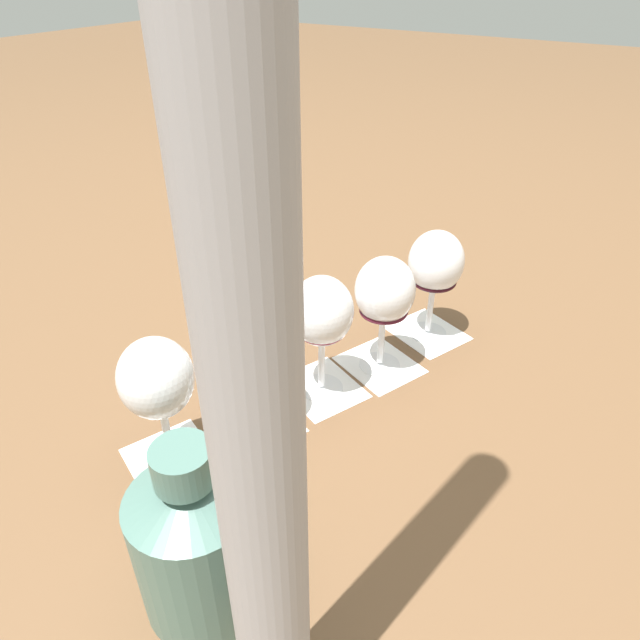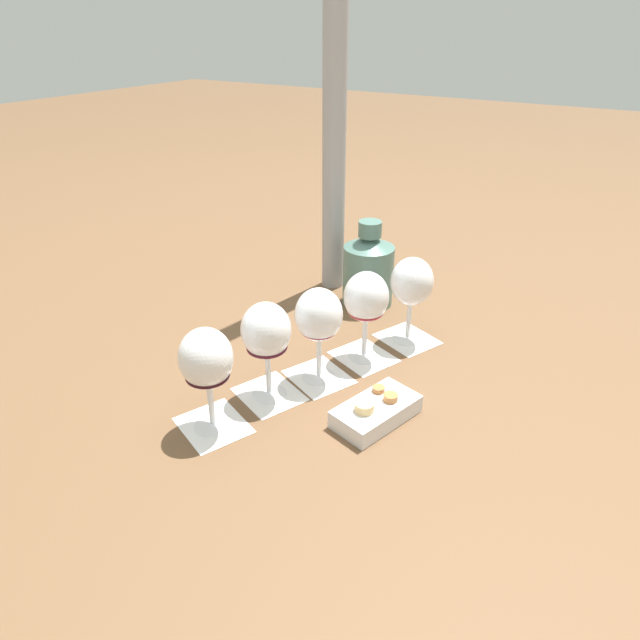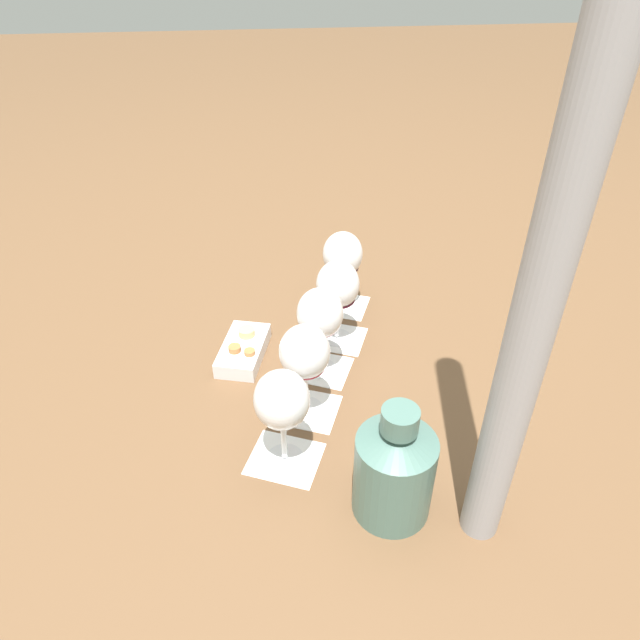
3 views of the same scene
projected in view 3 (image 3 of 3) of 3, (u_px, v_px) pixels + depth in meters
The scene contains 14 objects.
ground_plane at pixel (320, 371), 1.14m from camera, with size 8.00×8.00×0.00m, color brown.
tasting_card_0 at pixel (285, 458), 0.95m from camera, with size 0.14×0.15×0.00m.
tasting_card_1 at pixel (306, 409), 1.05m from camera, with size 0.14×0.15×0.00m.
tasting_card_2 at pixel (320, 368), 1.14m from camera, with size 0.14×0.15×0.00m.
tasting_card_3 at pixel (337, 338), 1.22m from camera, with size 0.14×0.15×0.00m.
tasting_card_4 at pixel (341, 305), 1.32m from camera, with size 0.14×0.15×0.00m.
wine_glass_0 at pixel (282, 404), 0.88m from camera, with size 0.09×0.09×0.18m.
wine_glass_1 at pixel (305, 356), 0.97m from camera, with size 0.09×0.09×0.18m.
wine_glass_2 at pixel (320, 317), 1.07m from camera, with size 0.09×0.09×0.18m.
wine_glass_3 at pixel (338, 288), 1.15m from camera, with size 0.09×0.09×0.18m.
wine_glass_4 at pixel (343, 257), 1.25m from camera, with size 0.09×0.09×0.18m.
ceramic_vase at pixel (394, 468), 0.83m from camera, with size 0.12×0.12×0.20m.
snack_dish at pixel (243, 349), 1.16m from camera, with size 0.17×0.12×0.05m.
umbrella_pole at pixel (562, 213), 0.56m from camera, with size 0.05×0.05×1.01m.
Camera 3 is at (-0.86, 0.10, 0.75)m, focal length 32.00 mm.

